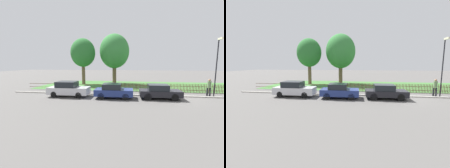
{
  "view_description": "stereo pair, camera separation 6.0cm",
  "coord_description": "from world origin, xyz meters",
  "views": [
    {
      "loc": [
        -4.09,
        -15.78,
        3.43
      ],
      "look_at": [
        -6.36,
        0.9,
        1.1
      ],
      "focal_mm": 24.0,
      "sensor_mm": 36.0,
      "label": 1
    },
    {
      "loc": [
        -4.03,
        -15.77,
        3.43
      ],
      "look_at": [
        -6.36,
        0.9,
        1.1
      ],
      "focal_mm": 24.0,
      "sensor_mm": 36.0,
      "label": 2
    }
  ],
  "objects": [
    {
      "name": "parked_car_silver_hatchback",
      "position": [
        -10.67,
        -1.13,
        0.78
      ],
      "size": [
        4.19,
        1.78,
        1.57
      ],
      "rotation": [
        0.0,
        0.0,
        0.01
      ],
      "color": "#BCBCC1",
      "rests_on": "ground"
    },
    {
      "name": "street_lamp",
      "position": [
        4.26,
        0.49,
        3.68
      ],
      "size": [
        0.2,
        0.79,
        5.88
      ],
      "color": "black",
      "rests_on": "ground"
    },
    {
      "name": "grass_strip",
      "position": [
        0.0,
        7.63,
        0.01
      ],
      "size": [
        35.79,
        10.09,
        0.01
      ],
      "primitive_type": "cube",
      "color": "#3D7033",
      "rests_on": "ground"
    },
    {
      "name": "tree_nearest_kerb",
      "position": [
        -12.09,
        8.07,
        5.09
      ],
      "size": [
        3.96,
        3.96,
        7.42
      ],
      "color": "brown",
      "rests_on": "ground"
    },
    {
      "name": "covered_motorcycle",
      "position": [
        -6.67,
        1.94,
        0.7
      ],
      "size": [
        1.89,
        0.9,
        1.16
      ],
      "rotation": [
        0.0,
        0.0,
        0.03
      ],
      "color": "black",
      "rests_on": "ground"
    },
    {
      "name": "parked_car_navy_estate",
      "position": [
        -1.48,
        -1.03,
        0.72
      ],
      "size": [
        3.94,
        1.85,
        1.41
      ],
      "rotation": [
        0.0,
        0.0,
        0.03
      ],
      "color": "black",
      "rests_on": "ground"
    },
    {
      "name": "ground_plane",
      "position": [
        0.0,
        0.0,
        0.0
      ],
      "size": [
        120.0,
        120.0,
        0.0
      ],
      "primitive_type": "plane",
      "color": "#565451"
    },
    {
      "name": "park_fence",
      "position": [
        -0.0,
        2.59,
        0.52
      ],
      "size": [
        35.79,
        0.05,
        1.04
      ],
      "color": "brown",
      "rests_on": "ground"
    },
    {
      "name": "tree_behind_motorcycle",
      "position": [
        -7.11,
        9.38,
        5.38
      ],
      "size": [
        4.9,
        4.9,
        8.24
      ],
      "color": "brown",
      "rests_on": "ground"
    },
    {
      "name": "pedestrian_near_fence",
      "position": [
        3.91,
        0.95,
        1.03
      ],
      "size": [
        0.52,
        0.52,
        1.82
      ],
      "rotation": [
        0.0,
        0.0,
        2.32
      ],
      "color": "black",
      "rests_on": "ground"
    },
    {
      "name": "kerb_stone",
      "position": [
        0.0,
        0.1,
        0.06
      ],
      "size": [
        35.79,
        0.2,
        0.12
      ],
      "primitive_type": "cube",
      "color": "#B2ADA3",
      "rests_on": "ground"
    },
    {
      "name": "parked_car_black_saloon",
      "position": [
        -5.92,
        -1.29,
        0.73
      ],
      "size": [
        3.78,
        1.84,
        1.44
      ],
      "rotation": [
        0.0,
        0.0,
        0.02
      ],
      "color": "navy",
      "rests_on": "ground"
    }
  ]
}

